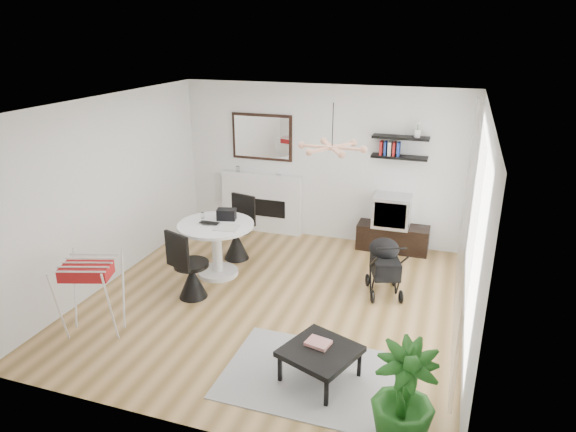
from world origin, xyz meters
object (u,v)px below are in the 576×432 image
(potted_plant, at_px, (403,396))
(stroller, at_px, (384,268))
(dining_table, at_px, (217,241))
(coffee_table, at_px, (320,352))
(tv_console, at_px, (393,238))
(crt_tv, at_px, (392,211))
(fireplace, at_px, (262,195))
(drying_rack, at_px, (92,296))

(potted_plant, bearing_deg, stroller, 101.63)
(dining_table, bearing_deg, coffee_table, -42.06)
(stroller, bearing_deg, tv_console, 74.75)
(crt_tv, bearing_deg, coffee_table, -93.51)
(fireplace, distance_m, drying_rack, 3.93)
(drying_rack, distance_m, coffee_table, 2.86)
(crt_tv, height_order, drying_rack, drying_rack)
(fireplace, relative_size, dining_table, 1.90)
(tv_console, xyz_separation_m, drying_rack, (-3.13, -3.72, 0.29))
(tv_console, bearing_deg, coffee_table, -94.16)
(fireplace, xyz_separation_m, tv_console, (2.42, -0.14, -0.46))
(fireplace, relative_size, stroller, 2.48)
(dining_table, xyz_separation_m, coffee_table, (2.14, -1.93, -0.21))
(fireplace, bearing_deg, potted_plant, -55.48)
(dining_table, distance_m, drying_rack, 2.07)
(fireplace, xyz_separation_m, dining_table, (0.01, -1.92, -0.14))
(stroller, bearing_deg, potted_plant, -96.61)
(dining_table, height_order, stroller, stroller)
(crt_tv, distance_m, stroller, 1.57)
(dining_table, relative_size, coffee_table, 1.24)
(tv_console, xyz_separation_m, dining_table, (-2.41, -1.78, 0.33))
(dining_table, xyz_separation_m, drying_rack, (-0.72, -1.94, -0.03))
(tv_console, distance_m, dining_table, 3.01)
(crt_tv, relative_size, potted_plant, 0.59)
(stroller, relative_size, coffee_table, 0.95)
(fireplace, xyz_separation_m, stroller, (2.50, -1.67, -0.31))
(tv_console, xyz_separation_m, coffee_table, (-0.27, -3.71, 0.11))
(tv_console, bearing_deg, fireplace, 176.68)
(coffee_table, height_order, potted_plant, potted_plant)
(fireplace, height_order, potted_plant, fireplace)
(dining_table, distance_m, coffee_table, 2.89)
(crt_tv, xyz_separation_m, stroller, (0.12, -1.53, -0.33))
(crt_tv, height_order, dining_table, crt_tv)
(stroller, bearing_deg, drying_rack, -163.97)
(fireplace, relative_size, coffee_table, 2.36)
(stroller, xyz_separation_m, potted_plant, (0.58, -2.80, 0.13))
(coffee_table, xyz_separation_m, potted_plant, (0.93, -0.63, 0.17))
(dining_table, height_order, potted_plant, potted_plant)
(fireplace, bearing_deg, crt_tv, -3.46)
(coffee_table, bearing_deg, potted_plant, -34.21)
(crt_tv, xyz_separation_m, coffee_table, (-0.23, -3.70, -0.37))
(crt_tv, xyz_separation_m, potted_plant, (0.70, -4.33, -0.20))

